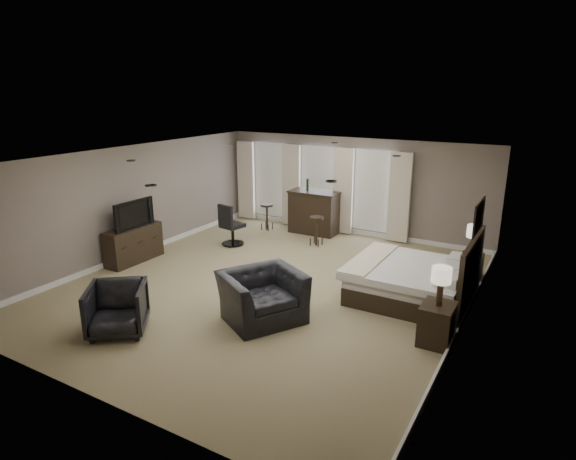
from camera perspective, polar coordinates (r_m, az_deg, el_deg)
The scene contains 16 objects.
room at distance 9.40m, azimuth -2.27°, elevation 0.74°, with size 7.60×8.60×2.64m.
window_bay at distance 13.38m, azimuth 3.47°, elevation 5.09°, with size 5.25×0.20×2.30m.
bed at distance 9.31m, azimuth 14.14°, elevation -3.96°, with size 2.12×2.02×1.35m, color silver.
nightstand_near at distance 7.97m, azimuth 17.22°, elevation -10.60°, with size 0.49×0.59×0.65m, color black.
nightstand_far at distance 10.62m, azimuth 20.81°, elevation -4.23°, with size 0.43×0.52×0.57m, color black.
lamp_near at distance 7.71m, azimuth 17.62°, elevation -6.39°, with size 0.30×0.30×0.62m, color beige.
lamp_far at distance 10.43m, azimuth 21.15°, elevation -1.14°, with size 0.31×0.31×0.63m, color beige.
wall_art at distance 8.79m, azimuth 21.64°, elevation 1.48°, with size 0.04×0.96×0.56m, color slate.
dresser at distance 11.56m, azimuth -17.82°, elevation -1.63°, with size 0.45×1.41×0.82m, color black.
tv at distance 11.43m, azimuth -18.03°, elevation 0.67°, with size 1.10×0.64×0.14m, color black.
armchair_near at distance 8.26m, azimuth -3.08°, elevation -6.94°, with size 1.31×0.85×1.14m, color black.
armchair_far at distance 8.34m, azimuth -19.63°, elevation -8.56°, with size 0.88×0.83×0.91m, color black.
bar_counter at distance 13.15m, azimuth 3.13°, elevation 2.15°, with size 1.35×0.70×1.18m, color black.
bar_stool_left at distance 13.49m, azimuth -2.51°, elevation 1.56°, with size 0.35×0.35×0.74m, color black.
bar_stool_right at distance 12.15m, azimuth 3.38°, elevation -0.12°, with size 0.36×0.36×0.75m, color black.
desk_chair at distance 12.21m, azimuth -6.61°, elevation 0.68°, with size 0.55×0.55×1.08m, color black.
Camera 1 is at (4.82, -7.65, 3.86)m, focal length 30.00 mm.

